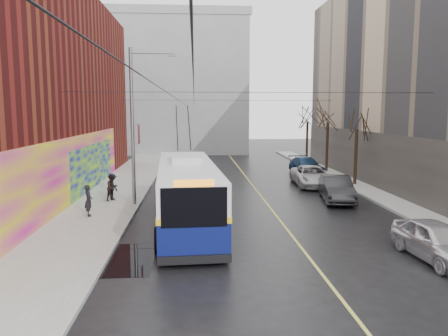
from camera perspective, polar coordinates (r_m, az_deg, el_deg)
The scene contains 21 objects.
ground at distance 16.30m, azimuth 6.36°, elevation -12.35°, with size 140.00×140.00×0.00m, color black.
sidewalk_left at distance 28.12m, azimuth -14.50°, elevation -3.92°, with size 4.00×60.00×0.15m, color gray.
sidewalk_right at distance 30.04m, azimuth 19.35°, elevation -3.39°, with size 2.00×60.00×0.15m, color gray.
lane_line at distance 29.91m, azimuth 4.45°, elevation -3.16°, with size 0.12×50.00×0.01m, color #BFB74C.
building_far at distance 60.26m, azimuth -7.03°, elevation 10.76°, with size 20.50×12.10×18.00m.
streetlight_pole at distance 25.32m, azimuth -11.53°, elevation 5.81°, with size 2.65×0.60×9.00m.
catenary_wires at distance 29.86m, azimuth -3.42°, elevation 8.87°, with size 18.00×60.00×0.22m.
tree_near at distance 33.25m, azimuth 17.01°, elevation 6.23°, with size 3.20×3.20×6.40m.
tree_mid at distance 39.87m, azimuth 13.44°, elevation 6.90°, with size 3.20×3.20×6.68m.
tree_far at distance 46.60m, azimuth 10.87°, elevation 6.89°, with size 3.20×3.20×6.57m.
puddle at distance 17.16m, azimuth -13.89°, elevation -11.49°, with size 2.84×3.79×0.01m, color black.
pigeons_flying at distance 25.37m, azimuth -1.72°, elevation 12.23°, with size 3.43×4.44×2.52m.
trolleybus at distance 21.17m, azimuth -4.86°, elevation -3.14°, with size 3.44×12.46×5.85m.
parked_car_a at distance 18.18m, azimuth 26.06°, elevation -8.56°, with size 1.73×4.31×1.47m, color silver.
parked_car_b at distance 27.59m, azimuth 14.48°, elevation -2.65°, with size 1.65×4.72×1.56m, color #29292C.
parked_car_c at distance 32.81m, azimuth 11.36°, elevation -1.03°, with size 2.46×5.34×1.48m, color silver.
parked_car_d at distance 39.07m, azimuth 10.68°, elevation 0.31°, with size 2.03×4.99×1.45m, color navy.
following_car at distance 32.64m, azimuth -6.00°, elevation -0.82°, with size 1.95×4.84×1.65m, color #B6B7BB.
pedestrian_a at distance 23.42m, azimuth -17.28°, elevation -4.08°, with size 0.59×0.39×1.63m, color black.
pedestrian_b at distance 27.00m, azimuth -14.41°, elevation -2.50°, with size 0.78×0.61×1.60m, color black.
pedestrian_c at distance 27.69m, azimuth -14.37°, elevation -2.30°, with size 1.00×0.58×1.55m, color black.
Camera 1 is at (-2.78, -15.08, 5.52)m, focal length 35.00 mm.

